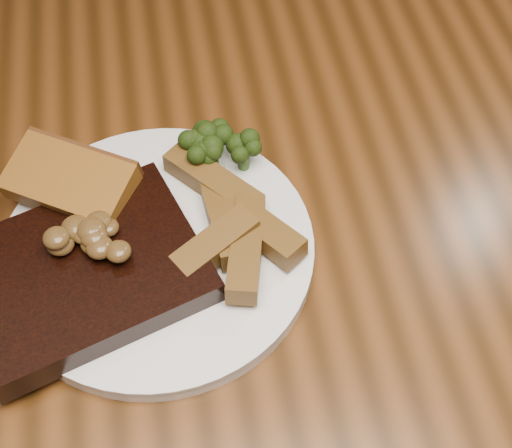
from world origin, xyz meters
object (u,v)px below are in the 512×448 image
at_px(plate, 158,251).
at_px(garlic_bread, 75,196).
at_px(chair_far, 113,66).
at_px(steak, 84,273).
at_px(dining_table, 272,296).
at_px(potato_wedges, 239,230).

bearing_deg(plate, garlic_bread, 138.76).
height_order(chair_far, steak, chair_far).
xyz_separation_m(steak, garlic_bread, (-0.01, 0.08, -0.00)).
height_order(chair_far, plate, chair_far).
relative_size(dining_table, plate, 6.12).
bearing_deg(steak, chair_far, 71.37).
xyz_separation_m(chair_far, steak, (-0.01, -0.58, 0.30)).
bearing_deg(plate, dining_table, -2.30).
bearing_deg(garlic_bread, potato_wedges, 8.10).
bearing_deg(potato_wedges, dining_table, -2.42).
xyz_separation_m(dining_table, potato_wedges, (-0.03, 0.00, 0.12)).
bearing_deg(chair_far, garlic_bread, 76.83).
distance_m(chair_far, plate, 0.63).
xyz_separation_m(dining_table, garlic_bread, (-0.16, 0.06, 0.12)).
height_order(chair_far, potato_wedges, chair_far).
bearing_deg(potato_wedges, chair_far, 102.21).
relative_size(plate, garlic_bread, 2.50).
relative_size(chair_far, garlic_bread, 8.26).
distance_m(dining_table, plate, 0.14).
bearing_deg(plate, potato_wedges, -2.24).
xyz_separation_m(chair_far, potato_wedges, (0.12, -0.56, 0.30)).
bearing_deg(potato_wedges, plate, 177.76).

